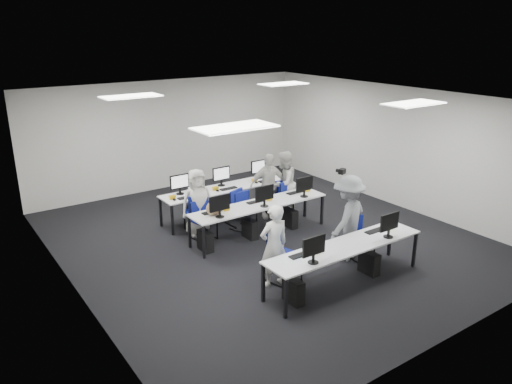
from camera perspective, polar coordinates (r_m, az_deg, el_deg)
room at (r=10.34m, az=1.05°, el=2.33°), size 9.00×9.02×3.00m
ceiling_panels at (r=10.02m, az=1.10°, el=10.51°), size 5.20×4.60×0.02m
desk_front at (r=8.91m, az=10.15°, el=-6.33°), size 3.20×0.70×0.73m
desk_mid at (r=10.75m, az=0.40°, el=-1.62°), size 3.20×0.70×0.73m
desk_back at (r=11.85m, az=-3.51°, el=0.30°), size 3.20×0.70×0.73m
equipment_front at (r=8.92m, az=9.24°, el=-8.56°), size 2.51×0.41×1.19m
equipment_mid at (r=10.75m, az=-0.38°, el=-3.46°), size 2.91×0.41×1.19m
equipment_back at (r=12.07m, az=-2.75°, el=-0.97°), size 2.91×0.41×1.19m
chair_0 at (r=9.02m, az=3.15°, el=-8.37°), size 0.59×0.62×0.97m
chair_1 at (r=10.08m, az=11.78°, el=-6.04°), size 0.42×0.45×0.83m
chair_2 at (r=10.78m, az=-5.97°, el=-4.04°), size 0.49×0.52×0.84m
chair_3 at (r=11.23m, az=-1.48°, el=-2.89°), size 0.58×0.60×0.90m
chair_4 at (r=11.99m, az=2.98°, el=-1.57°), size 0.47×0.51×0.85m
chair_5 at (r=11.10m, az=-6.81°, el=-3.23°), size 0.55×0.58×0.93m
chair_6 at (r=11.50m, az=-2.14°, el=-2.45°), size 0.43×0.46×0.84m
chair_7 at (r=12.06m, az=2.66°, el=-1.36°), size 0.54×0.57×0.89m
handbag at (r=10.11m, az=-4.77°, el=-1.82°), size 0.38×0.26×0.30m
student_0 at (r=8.70m, az=2.06°, el=-6.13°), size 0.58×0.40×1.51m
student_1 at (r=11.98m, az=3.16°, el=1.01°), size 0.93×0.84×1.56m
student_2 at (r=10.86m, az=-6.69°, el=-1.19°), size 0.80×0.60×1.48m
student_3 at (r=11.78m, az=1.39°, el=0.71°), size 0.98×0.62×1.56m
photographer at (r=9.79m, az=10.46°, el=-2.94°), size 1.25×0.96×1.70m
dslr_camera at (r=9.58m, az=9.81°, el=2.34°), size 0.19×0.22×0.10m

